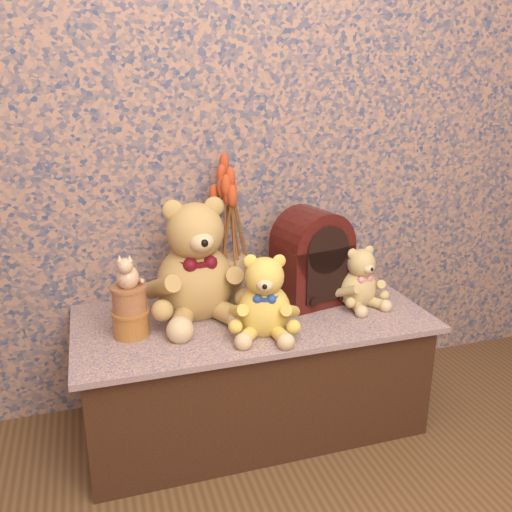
% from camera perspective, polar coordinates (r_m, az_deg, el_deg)
% --- Properties ---
extents(display_shelf, '(1.24, 0.59, 0.44)m').
position_cam_1_polar(display_shelf, '(2.05, -0.43, -11.90)').
color(display_shelf, navy).
rests_on(display_shelf, ground).
extents(teddy_large, '(0.39, 0.45, 0.46)m').
position_cam_1_polar(teddy_large, '(1.89, -6.50, 0.29)').
color(teddy_large, '#A67D40').
rests_on(teddy_large, display_shelf).
extents(teddy_medium, '(0.31, 0.33, 0.29)m').
position_cam_1_polar(teddy_medium, '(1.77, 0.90, -3.67)').
color(teddy_medium, gold).
rests_on(teddy_medium, display_shelf).
extents(teddy_small, '(0.23, 0.26, 0.24)m').
position_cam_1_polar(teddy_small, '(2.03, 10.73, -1.84)').
color(teddy_small, tan).
rests_on(teddy_small, display_shelf).
extents(cathedral_radio, '(0.29, 0.24, 0.36)m').
position_cam_1_polar(cathedral_radio, '(2.02, 5.90, -0.01)').
color(cathedral_radio, '#3C0E0B').
rests_on(cathedral_radio, display_shelf).
extents(ceramic_vase, '(0.11, 0.11, 0.18)m').
position_cam_1_polar(ceramic_vase, '(2.02, -2.54, -2.54)').
color(ceramic_vase, tan).
rests_on(ceramic_vase, display_shelf).
extents(dried_stalks, '(0.24, 0.24, 0.43)m').
position_cam_1_polar(dried_stalks, '(1.94, -2.67, 5.97)').
color(dried_stalks, '#C7441F').
rests_on(dried_stalks, ceramic_vase).
extents(biscuit_tin_lower, '(0.15, 0.15, 0.09)m').
position_cam_1_polar(biscuit_tin_lower, '(1.83, -13.00, -6.91)').
color(biscuit_tin_lower, gold).
rests_on(biscuit_tin_lower, display_shelf).
extents(biscuit_tin_upper, '(0.14, 0.14, 0.08)m').
position_cam_1_polar(biscuit_tin_upper, '(1.80, -13.19, -4.46)').
color(biscuit_tin_upper, tan).
rests_on(biscuit_tin_upper, biscuit_tin_lower).
extents(cat_figurine, '(0.11, 0.11, 0.12)m').
position_cam_1_polar(cat_figurine, '(1.76, -13.43, -1.40)').
color(cat_figurine, silver).
rests_on(cat_figurine, biscuit_tin_upper).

